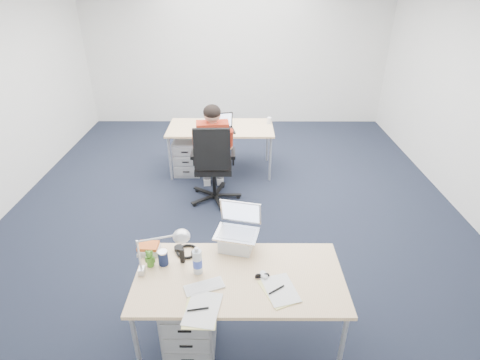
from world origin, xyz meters
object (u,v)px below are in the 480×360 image
object	(u,v)px
headphones	(187,251)
can_koozie	(163,258)
desk_far	(221,130)
dark_laptop	(221,123)
book_stack	(149,249)
far_cup	(269,121)
sunglasses	(262,276)
office_chair	(214,179)
seated_person	(213,150)
cordless_phone	(182,256)
drawer_pedestal_near	(190,319)
silver_laptop	(237,229)
desk_lamp	(156,252)
water_bottle	(197,260)
bear_figurine	(150,258)
computer_mouse	(264,275)
drawer_pedestal_far	(188,155)
wireless_keyboard	(204,287)
desk_near	(239,280)

from	to	relation	value
headphones	can_koozie	bearing A→B (deg)	-117.96
desk_far	dark_laptop	xyz separation A→B (m)	(0.03, -0.21, 0.18)
book_stack	far_cup	world-z (taller)	far_cup
headphones	book_stack	distance (m)	0.32
sunglasses	far_cup	size ratio (longest dim) A/B	1.15
headphones	office_chair	bearing A→B (deg)	110.35
seated_person	cordless_phone	world-z (taller)	seated_person
desk_far	drawer_pedestal_near	xyz separation A→B (m)	(-0.10, -3.26, -0.41)
book_stack	cordless_phone	distance (m)	0.32
silver_laptop	sunglasses	distance (m)	0.45
desk_far	office_chair	bearing A→B (deg)	-93.28
can_koozie	desk_lamp	xyz separation A→B (m)	(-0.02, -0.11, 0.15)
water_bottle	desk_lamp	xyz separation A→B (m)	(-0.30, -0.02, 0.10)
bear_figurine	sunglasses	bearing A→B (deg)	-5.62
drawer_pedestal_near	headphones	size ratio (longest dim) A/B	2.32
computer_mouse	silver_laptop	bearing A→B (deg)	103.19
water_bottle	sunglasses	bearing A→B (deg)	-6.84
drawer_pedestal_far	drawer_pedestal_near	bearing A→B (deg)	-82.38
headphones	sunglasses	world-z (taller)	headphones
bear_figurine	office_chair	bearing A→B (deg)	83.92
seated_person	computer_mouse	distance (m)	2.56
silver_laptop	headphones	world-z (taller)	silver_laptop
computer_mouse	sunglasses	xyz separation A→B (m)	(-0.01, -0.01, -0.00)
cordless_phone	dark_laptop	distance (m)	2.89
wireless_keyboard	headphones	size ratio (longest dim) A/B	1.23
water_bottle	book_stack	size ratio (longest dim) A/B	1.33
can_koozie	book_stack	xyz separation A→B (m)	(-0.15, 0.14, -0.02)
drawer_pedestal_near	water_bottle	xyz separation A→B (m)	(0.08, 0.06, 0.57)
silver_laptop	sunglasses	bearing A→B (deg)	-48.65
water_bottle	book_stack	world-z (taller)	water_bottle
desk_far	bear_figurine	bearing A→B (deg)	-97.29
computer_mouse	sunglasses	world-z (taller)	computer_mouse
water_bottle	dark_laptop	world-z (taller)	dark_laptop
sunglasses	dark_laptop	world-z (taller)	dark_laptop
headphones	bear_figurine	bearing A→B (deg)	-126.83
book_stack	computer_mouse	bearing A→B (deg)	-16.63
can_koozie	desk_lamp	size ratio (longest dim) A/B	0.30
cordless_phone	desk_far	bearing A→B (deg)	99.18
desk_near	sunglasses	distance (m)	0.19
drawer_pedestal_far	desk_near	bearing A→B (deg)	-75.36
desk_lamp	cordless_phone	bearing A→B (deg)	31.85
desk_lamp	wireless_keyboard	bearing A→B (deg)	-26.91
desk_far	silver_laptop	bearing A→B (deg)	-84.46
silver_laptop	computer_mouse	size ratio (longest dim) A/B	3.93
silver_laptop	far_cup	bearing A→B (deg)	94.21
office_chair	silver_laptop	bearing A→B (deg)	-81.69
seated_person	cordless_phone	bearing A→B (deg)	-98.65
drawer_pedestal_far	can_koozie	distance (m)	3.10
cordless_phone	seated_person	bearing A→B (deg)	99.96
seated_person	wireless_keyboard	bearing A→B (deg)	-94.12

